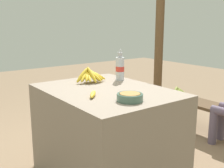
# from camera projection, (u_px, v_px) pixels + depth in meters

# --- Properties ---
(market_counter) EXTENTS (1.14, 0.87, 0.79)m
(market_counter) POSITION_uv_depth(u_px,v_px,m) (106.00, 135.00, 2.36)
(market_counter) COLOR gray
(market_counter) RESTS_ON ground_plane
(banana_bunch_ripe) EXTENTS (0.18, 0.31, 0.15)m
(banana_bunch_ripe) POSITION_uv_depth(u_px,v_px,m) (90.00, 75.00, 2.53)
(banana_bunch_ripe) COLOR #4C381E
(banana_bunch_ripe) RESTS_ON market_counter
(serving_bowl) EXTENTS (0.18, 0.18, 0.05)m
(serving_bowl) POSITION_uv_depth(u_px,v_px,m) (130.00, 97.00, 1.94)
(serving_bowl) COLOR #4C6B5B
(serving_bowl) RESTS_ON market_counter
(water_bottle) EXTENTS (0.08, 0.08, 0.29)m
(water_bottle) POSITION_uv_depth(u_px,v_px,m) (120.00, 68.00, 2.61)
(water_bottle) COLOR silver
(water_bottle) RESTS_ON market_counter
(loose_banana_front) EXTENTS (0.16, 0.14, 0.03)m
(loose_banana_front) POSITION_uv_depth(u_px,v_px,m) (93.00, 94.00, 2.05)
(loose_banana_front) COLOR gold
(loose_banana_front) RESTS_ON market_counter
(wooden_bench) EXTENTS (1.83, 0.32, 0.39)m
(wooden_bench) POSITION_uv_depth(u_px,v_px,m) (209.00, 109.00, 3.28)
(wooden_bench) COLOR #4C3823
(wooden_bench) RESTS_ON ground_plane
(banana_bunch_green) EXTENTS (0.17, 0.30, 0.14)m
(banana_bunch_green) POSITION_uv_depth(u_px,v_px,m) (178.00, 92.00, 3.62)
(banana_bunch_green) COLOR #4C381E
(banana_bunch_green) RESTS_ON wooden_bench
(support_post_near) EXTENTS (0.12, 0.12, 2.69)m
(support_post_near) POSITION_uv_depth(u_px,v_px,m) (160.00, 21.00, 3.98)
(support_post_near) COLOR brown
(support_post_near) RESTS_ON ground_plane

